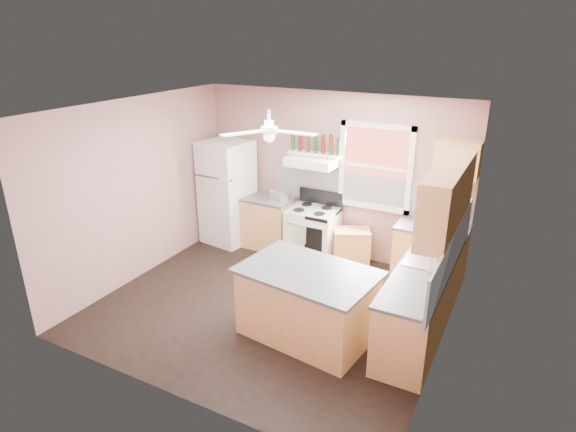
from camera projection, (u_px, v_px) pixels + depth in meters
The scene contains 32 objects.
floor at pixel (272, 305), 6.69m from camera, with size 4.50×4.50×0.00m, color black.
ceiling at pixel (269, 109), 5.70m from camera, with size 4.50×4.50×0.00m, color white.
wall_back at pixel (332, 175), 7.87m from camera, with size 4.50×0.05×2.70m, color #8A6260.
wall_right at pixel (453, 250), 5.21m from camera, with size 0.05×4.00×2.70m, color #8A6260.
wall_left at pixel (138, 189), 7.18m from camera, with size 0.05×4.00×2.70m, color #8A6260.
backsplash_back at pixel (356, 190), 7.70m from camera, with size 2.90×0.03×0.55m, color white.
backsplash_right at pixel (452, 253), 5.54m from camera, with size 0.03×2.60×0.55m, color white.
window_view at pixel (376, 167), 7.41m from camera, with size 1.00×0.02×1.20m, color maroon.
window_frame at pixel (375, 167), 7.39m from camera, with size 1.16×0.07×1.36m, color white.
refrigerator at pixel (227, 192), 8.44m from camera, with size 0.77×0.75×1.81m, color white.
base_cabinet_left at pixel (267, 223), 8.39m from camera, with size 0.90×0.60×0.86m, color #B3844A.
counter_left at pixel (266, 198), 8.23m from camera, with size 0.92×0.62×0.04m, color #424244.
toaster at pixel (279, 195), 8.07m from camera, with size 0.28×0.16×0.18m, color silver.
stove at pixel (313, 234), 7.94m from camera, with size 0.77×0.64×0.86m, color white.
range_hood at pixel (312, 161), 7.64m from camera, with size 0.78×0.50×0.14m, color white.
bottle_shelf at pixel (315, 154), 7.70m from camera, with size 0.90×0.26×0.03m, color white.
cart at pixel (351, 248), 7.77m from camera, with size 0.57×0.38×0.57m, color #B3844A.
base_cabinet_corner at pixel (429, 256), 7.17m from camera, with size 1.00×0.60×0.86m, color #B3844A.
base_cabinet_right at pixel (420, 303), 5.93m from camera, with size 0.60×2.20×0.86m, color #B3844A.
counter_corner at pixel (433, 228), 7.01m from camera, with size 1.02×0.62×0.04m, color #424244.
counter_right at pixel (423, 271), 5.77m from camera, with size 0.62×2.22×0.04m, color #424244.
sink at pixel (427, 263), 5.93m from camera, with size 0.55×0.45×0.03m, color silver.
faucet at pixel (441, 260), 5.84m from camera, with size 0.03×0.03×0.14m, color silver.
upper_cabinet_right at pixel (448, 197), 5.55m from camera, with size 0.33×1.80×0.76m, color #B3844A.
upper_cabinet_corner at pixel (457, 159), 6.66m from camera, with size 0.60×0.33×0.52m, color #B3844A.
paper_towel at pixel (461, 204), 6.87m from camera, with size 0.12×0.12×0.26m, color white.
island at pixel (307, 305), 5.90m from camera, with size 1.52×0.96×0.86m, color #B3844A.
island_top at pixel (308, 272), 5.74m from camera, with size 1.61×1.05×0.04m, color #424244.
ceiling_fan_hub at pixel (269, 130), 5.80m from camera, with size 0.20×0.20×0.08m, color white.
soap_bottle at pixel (432, 261), 5.66m from camera, with size 0.10×0.10×0.27m, color silver.
red_caddy at pixel (440, 248), 6.21m from camera, with size 0.18×0.12×0.10m, color red.
wine_bottles at pixel (316, 144), 7.64m from camera, with size 0.86×0.06×0.31m.
Camera 1 is at (2.89, -5.01, 3.59)m, focal length 30.00 mm.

